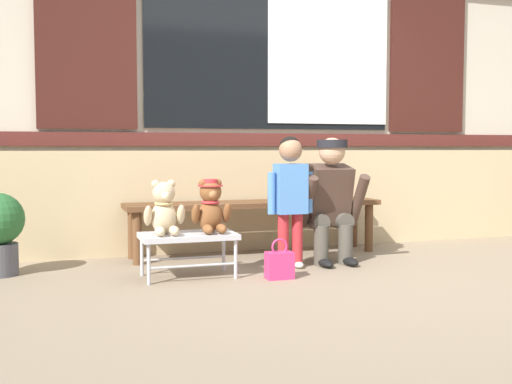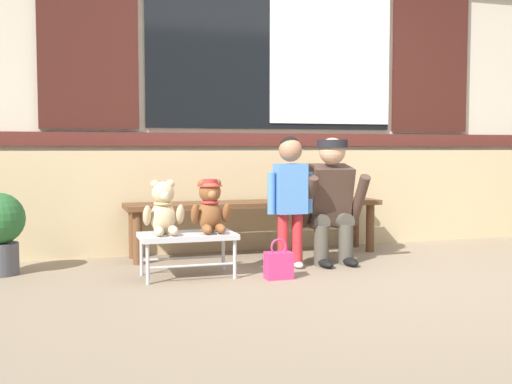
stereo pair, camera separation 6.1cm
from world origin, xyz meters
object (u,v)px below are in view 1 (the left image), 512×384
at_px(wooden_bench_long, 254,210).
at_px(teddy_bear_plain, 164,210).
at_px(child_standing, 290,187).
at_px(handbag_on_ground, 279,264).
at_px(small_display_bench, 188,238).
at_px(teddy_bear_with_hat, 211,207).
at_px(adult_crouching, 330,200).

xyz_separation_m(wooden_bench_long, teddy_bear_plain, (-0.87, -0.71, 0.09)).
height_order(child_standing, handbag_on_ground, child_standing).
height_order(small_display_bench, teddy_bear_with_hat, teddy_bear_with_hat).
height_order(adult_crouching, handbag_on_ground, adult_crouching).
relative_size(child_standing, adult_crouching, 1.01).
height_order(small_display_bench, teddy_bear_plain, teddy_bear_plain).
height_order(child_standing, adult_crouching, child_standing).
relative_size(small_display_bench, handbag_on_ground, 2.35).
xyz_separation_m(small_display_bench, teddy_bear_with_hat, (0.16, 0.00, 0.21)).
bearing_deg(handbag_on_ground, small_display_bench, 157.40).
relative_size(small_display_bench, child_standing, 0.67).
bearing_deg(teddy_bear_with_hat, child_standing, 8.38).
bearing_deg(teddy_bear_with_hat, teddy_bear_plain, -179.87).
distance_m(teddy_bear_with_hat, child_standing, 0.63).
distance_m(child_standing, adult_crouching, 0.40).
bearing_deg(child_standing, wooden_bench_long, 96.42).
bearing_deg(teddy_bear_plain, wooden_bench_long, 39.31).
relative_size(teddy_bear_plain, child_standing, 0.38).
height_order(teddy_bear_plain, child_standing, child_standing).
relative_size(wooden_bench_long, child_standing, 2.19).
bearing_deg(small_display_bench, wooden_bench_long, 45.18).
height_order(wooden_bench_long, teddy_bear_plain, teddy_bear_plain).
relative_size(wooden_bench_long, adult_crouching, 2.21).
bearing_deg(handbag_on_ground, child_standing, 58.01).
height_order(teddy_bear_plain, teddy_bear_with_hat, same).
bearing_deg(child_standing, teddy_bear_plain, -174.42).
distance_m(adult_crouching, handbag_on_ground, 0.81).
bearing_deg(teddy_bear_with_hat, handbag_on_ground, -30.29).
xyz_separation_m(teddy_bear_plain, handbag_on_ground, (0.73, -0.24, -0.37)).
height_order(small_display_bench, handbag_on_ground, small_display_bench).
xyz_separation_m(teddy_bear_plain, adult_crouching, (1.30, 0.20, 0.02)).
xyz_separation_m(small_display_bench, teddy_bear_plain, (-0.16, 0.00, 0.20)).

